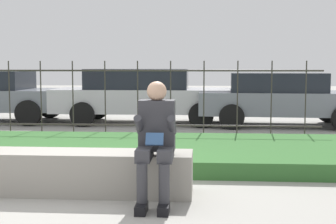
% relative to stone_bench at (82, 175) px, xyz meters
% --- Properties ---
extents(ground_plane, '(60.00, 60.00, 0.00)m').
position_rel_stone_bench_xyz_m(ground_plane, '(-0.20, 0.00, -0.21)').
color(ground_plane, '#9E9B93').
extents(stone_bench, '(2.49, 0.53, 0.48)m').
position_rel_stone_bench_xyz_m(stone_bench, '(0.00, 0.00, 0.00)').
color(stone_bench, gray).
rests_on(stone_bench, ground_plane).
extents(person_seated_reader, '(0.42, 0.73, 1.28)m').
position_rel_stone_bench_xyz_m(person_seated_reader, '(0.87, -0.30, 0.49)').
color(person_seated_reader, black).
rests_on(person_seated_reader, ground_plane).
extents(grass_berm, '(9.61, 2.67, 0.23)m').
position_rel_stone_bench_xyz_m(grass_berm, '(-0.20, 2.04, -0.10)').
color(grass_berm, '#33662D').
rests_on(grass_berm, ground_plane).
extents(iron_fence, '(7.61, 0.03, 1.54)m').
position_rel_stone_bench_xyz_m(iron_fence, '(-0.20, 3.78, 0.60)').
color(iron_fence, '#332D28').
rests_on(iron_fence, ground_plane).
extents(car_parked_right, '(4.09, 2.00, 1.28)m').
position_rel_stone_bench_xyz_m(car_parked_right, '(3.26, 6.34, 0.47)').
color(car_parked_right, slate).
rests_on(car_parked_right, ground_plane).
extents(car_parked_center, '(4.57, 1.86, 1.37)m').
position_rel_stone_bench_xyz_m(car_parked_center, '(-0.15, 6.65, 0.51)').
color(car_parked_center, '#B7B7BC').
rests_on(car_parked_center, ground_plane).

